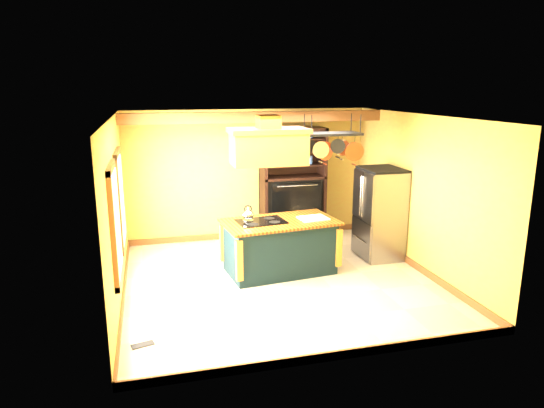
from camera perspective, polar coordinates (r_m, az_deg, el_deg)
name	(u,v)px	position (r m, az deg, el deg)	size (l,w,h in m)	color
floor	(279,281)	(8.17, 0.86, -9.00)	(5.00, 5.00, 0.00)	beige
ceiling	(280,116)	(7.55, 0.94, 10.26)	(5.00, 5.00, 0.00)	white
wall_back	(248,175)	(10.13, -2.83, 3.44)	(5.00, 0.02, 2.70)	gold
wall_front	(338,253)	(5.47, 7.83, -5.68)	(5.00, 0.02, 2.70)	gold
wall_left	(116,212)	(7.51, -17.85, -0.87)	(0.02, 5.00, 2.70)	gold
wall_right	(419,194)	(8.73, 16.94, 1.18)	(0.02, 5.00, 2.70)	gold
ceiling_beam	(256,117)	(9.20, -1.90, 10.19)	(5.00, 0.15, 0.20)	brown
window_near	(115,223)	(6.72, -17.94, -2.11)	(0.06, 1.06, 1.56)	brown
window_far	(120,199)	(8.08, -17.40, 0.53)	(0.06, 1.06, 1.56)	brown
kitchen_island	(280,246)	(8.39, 0.91, -4.95)	(2.03, 1.28, 1.11)	black
range_hood	(268,145)	(7.96, -0.43, 7.01)	(1.28, 0.72, 0.80)	#C67F31
pot_rack	(332,141)	(8.29, 7.12, 7.34)	(1.04, 0.47, 0.79)	black
refrigerator	(379,215)	(9.26, 12.50, -1.32)	(0.72, 0.85, 1.66)	gray
hutch	(292,196)	(10.19, 2.36, 0.91)	(1.32, 0.60, 2.33)	black
floor_register	(143,345)	(6.52, -14.97, -15.70)	(0.28, 0.12, 0.01)	black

